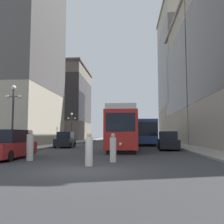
% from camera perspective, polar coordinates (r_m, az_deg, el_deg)
% --- Properties ---
extents(ground_plane, '(200.00, 200.00, 0.00)m').
position_cam_1_polar(ground_plane, '(10.84, -6.39, -13.21)').
color(ground_plane, '#38383A').
extents(sidewalk_left, '(2.80, 120.00, 0.15)m').
position_cam_1_polar(sidewalk_left, '(51.61, -7.35, -6.67)').
color(sidewalk_left, gray).
rests_on(sidewalk_left, ground).
extents(sidewalk_right, '(2.80, 120.00, 0.15)m').
position_cam_1_polar(sidewalk_right, '(50.97, 11.50, -6.63)').
color(sidewalk_right, gray).
rests_on(sidewalk_right, ground).
extents(streetcar, '(2.64, 12.24, 3.89)m').
position_cam_1_polar(streetcar, '(24.68, 2.52, -3.78)').
color(streetcar, black).
rests_on(streetcar, ground).
extents(transit_bus, '(2.60, 11.60, 3.45)m').
position_cam_1_polar(transit_bus, '(36.83, 7.52, -4.41)').
color(transit_bus, black).
rests_on(transit_bus, ground).
extents(parked_car_left_near, '(1.93, 5.00, 1.82)m').
position_cam_1_polar(parked_car_left_near, '(17.07, -22.43, -7.03)').
color(parked_car_left_near, black).
rests_on(parked_car_left_near, ground).
extents(parked_car_left_mid, '(2.04, 4.36, 1.82)m').
position_cam_1_polar(parked_car_left_mid, '(29.94, -10.57, -6.33)').
color(parked_car_left_mid, black).
rests_on(parked_car_left_mid, ground).
extents(parked_car_right_far, '(2.09, 4.81, 1.82)m').
position_cam_1_polar(parked_car_right_far, '(25.52, 12.62, -6.52)').
color(parked_car_right_far, black).
rests_on(parked_car_right_far, ground).
extents(pedestrian_crossing_near, '(0.40, 0.40, 1.80)m').
position_cam_1_polar(pedestrian_crossing_near, '(15.57, -18.15, -7.41)').
color(pedestrian_crossing_near, beige).
rests_on(pedestrian_crossing_near, ground).
extents(pedestrian_crossing_far, '(0.36, 0.36, 1.63)m').
position_cam_1_polar(pedestrian_crossing_far, '(12.39, -5.25, -8.67)').
color(pedestrian_crossing_far, beige).
rests_on(pedestrian_crossing_far, ground).
extents(pedestrian_on_sidewalk, '(0.36, 0.36, 1.59)m').
position_cam_1_polar(pedestrian_on_sidewalk, '(14.04, 0.23, -8.34)').
color(pedestrian_on_sidewalk, beige).
rests_on(pedestrian_on_sidewalk, ground).
extents(lamp_post_left_near, '(1.41, 0.36, 5.39)m').
position_cam_1_polar(lamp_post_left_near, '(21.84, -21.61, 0.94)').
color(lamp_post_left_near, '#333338').
rests_on(lamp_post_left_near, sidewalk_left).
extents(lamp_post_left_far, '(1.41, 0.36, 4.86)m').
position_cam_1_polar(lamp_post_left_far, '(41.09, -9.17, -2.45)').
color(lamp_post_left_far, '#333338').
rests_on(lamp_post_left_far, sidewalk_left).
extents(building_left_corner, '(15.83, 16.36, 32.09)m').
position_cam_1_polar(building_left_corner, '(43.24, -23.56, 15.67)').
color(building_left_corner, '#B2A893').
rests_on(building_left_corner, ground).
extents(building_left_midblock, '(15.70, 18.68, 19.13)m').
position_cam_1_polar(building_left_midblock, '(67.94, -12.29, 2.04)').
color(building_left_midblock, slate).
rests_on(building_left_midblock, ground).
extents(building_right_corner, '(11.81, 19.92, 31.83)m').
position_cam_1_polar(building_right_corner, '(63.17, 16.53, 8.75)').
color(building_right_corner, '#B2A893').
rests_on(building_right_corner, ground).
extents(building_right_midblock, '(13.96, 18.93, 21.62)m').
position_cam_1_polar(building_right_midblock, '(47.33, 22.09, 6.97)').
color(building_right_midblock, '#B2A893').
rests_on(building_right_midblock, ground).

